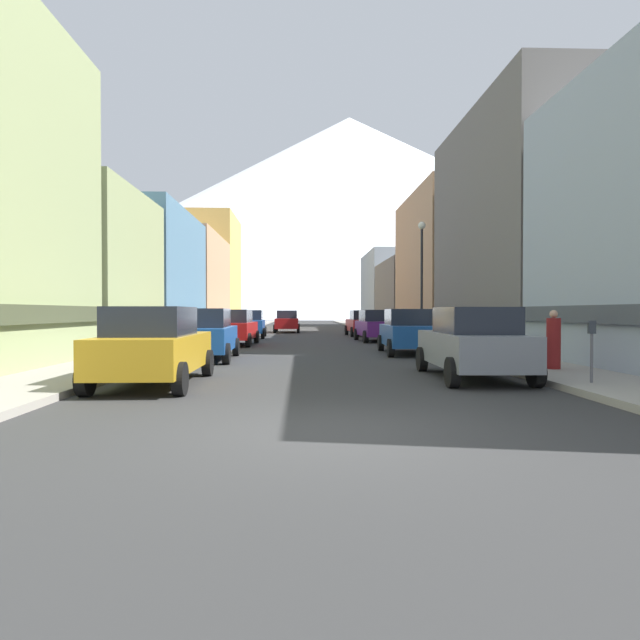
% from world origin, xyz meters
% --- Properties ---
extents(ground_plane, '(400.00, 400.00, 0.00)m').
position_xyz_m(ground_plane, '(0.00, 0.00, 0.00)').
color(ground_plane, '#2F2F2F').
extents(sidewalk_left, '(2.50, 100.00, 0.15)m').
position_xyz_m(sidewalk_left, '(-6.25, 35.00, 0.07)').
color(sidewalk_left, gray).
rests_on(sidewalk_left, ground).
extents(sidewalk_right, '(2.50, 100.00, 0.15)m').
position_xyz_m(sidewalk_right, '(6.25, 35.00, 0.07)').
color(sidewalk_right, gray).
rests_on(sidewalk_right, ground).
extents(storefront_left_1, '(9.76, 8.02, 6.95)m').
position_xyz_m(storefront_left_1, '(-12.23, 16.40, 3.35)').
color(storefront_left_1, '#8C9966').
rests_on(storefront_left_1, ground).
extents(storefront_left_2, '(9.50, 11.59, 7.94)m').
position_xyz_m(storefront_left_2, '(-12.10, 26.67, 3.83)').
color(storefront_left_2, slate).
rests_on(storefront_left_2, ground).
extents(storefront_left_3, '(7.90, 12.97, 8.32)m').
position_xyz_m(storefront_left_3, '(-11.30, 39.48, 4.01)').
color(storefront_left_3, tan).
rests_on(storefront_left_3, ground).
extents(storefront_left_4, '(7.93, 9.95, 12.00)m').
position_xyz_m(storefront_left_4, '(-11.32, 51.01, 5.82)').
color(storefront_left_4, '#D8B259').
rests_on(storefront_left_4, ground).
extents(storefront_right_1, '(8.86, 12.59, 11.21)m').
position_xyz_m(storefront_right_1, '(11.78, 18.11, 5.43)').
color(storefront_right_1, '#66605B').
rests_on(storefront_right_1, ground).
extents(storefront_right_2, '(7.29, 12.73, 10.20)m').
position_xyz_m(storefront_right_2, '(10.99, 31.21, 4.93)').
color(storefront_right_2, tan).
rests_on(storefront_right_2, ground).
extents(storefront_right_3, '(9.56, 12.15, 6.55)m').
position_xyz_m(storefront_right_3, '(12.13, 44.22, 3.15)').
color(storefront_right_3, '#66605B').
rests_on(storefront_right_3, ground).
extents(storefront_right_4, '(10.05, 13.04, 8.77)m').
position_xyz_m(storefront_right_4, '(12.38, 57.06, 4.23)').
color(storefront_right_4, '#99A5B2').
rests_on(storefront_right_4, ground).
extents(car_left_0, '(2.09, 4.41, 1.78)m').
position_xyz_m(car_left_0, '(-3.80, 4.90, 0.90)').
color(car_left_0, '#B28419').
rests_on(car_left_0, ground).
extents(car_left_1, '(2.17, 4.45, 1.78)m').
position_xyz_m(car_left_1, '(-3.80, 11.21, 0.90)').
color(car_left_1, '#19478C').
rests_on(car_left_1, ground).
extents(car_left_2, '(2.19, 4.46, 1.78)m').
position_xyz_m(car_left_2, '(-3.80, 19.43, 0.90)').
color(car_left_2, '#9E1111').
rests_on(car_left_2, ground).
extents(car_left_3, '(2.18, 4.45, 1.78)m').
position_xyz_m(car_left_3, '(-3.80, 27.45, 0.90)').
color(car_left_3, '#19478C').
rests_on(car_left_3, ground).
extents(car_right_0, '(2.15, 4.44, 1.78)m').
position_xyz_m(car_right_0, '(3.80, 5.81, 0.90)').
color(car_right_0, slate).
rests_on(car_right_0, ground).
extents(car_right_1, '(2.21, 4.47, 1.78)m').
position_xyz_m(car_right_1, '(3.80, 13.81, 0.90)').
color(car_right_1, '#19478C').
rests_on(car_right_1, ground).
extents(car_right_2, '(2.25, 4.48, 1.78)m').
position_xyz_m(car_right_2, '(3.80, 22.72, 0.90)').
color(car_right_2, '#591E72').
rests_on(car_right_2, ground).
extents(car_right_3, '(2.19, 4.46, 1.78)m').
position_xyz_m(car_right_3, '(3.80, 29.55, 0.90)').
color(car_right_3, '#9E1111').
rests_on(car_right_3, ground).
extents(car_driving_0, '(2.06, 4.40, 1.78)m').
position_xyz_m(car_driving_0, '(-1.60, 36.23, 0.90)').
color(car_driving_0, '#9E1111').
rests_on(car_driving_0, ground).
extents(parking_meter_near, '(0.14, 0.10, 1.33)m').
position_xyz_m(parking_meter_near, '(5.75, 3.89, 1.01)').
color(parking_meter_near, '#595960').
rests_on(parking_meter_near, sidewalk_right).
extents(trash_bin_right, '(0.59, 0.59, 0.98)m').
position_xyz_m(trash_bin_right, '(6.35, 10.01, 0.64)').
color(trash_bin_right, '#4C5156').
rests_on(trash_bin_right, sidewalk_right).
extents(potted_plant_0, '(0.76, 0.76, 1.06)m').
position_xyz_m(potted_plant_0, '(7.00, 18.28, 0.78)').
color(potted_plant_0, brown).
rests_on(potted_plant_0, sidewalk_right).
extents(potted_plant_1, '(0.68, 0.68, 1.01)m').
position_xyz_m(potted_plant_1, '(7.00, 13.01, 0.75)').
color(potted_plant_1, '#4C4C51').
rests_on(potted_plant_1, sidewalk_right).
extents(pedestrian_0, '(0.36, 0.36, 1.56)m').
position_xyz_m(pedestrian_0, '(6.25, 6.66, 0.87)').
color(pedestrian_0, maroon).
rests_on(pedestrian_0, sidewalk_right).
extents(streetlamp_right, '(0.36, 0.36, 5.86)m').
position_xyz_m(streetlamp_right, '(5.35, 18.26, 3.99)').
color(streetlamp_right, black).
rests_on(streetlamp_right, sidewalk_right).
extents(mountain_backdrop, '(328.58, 328.58, 98.77)m').
position_xyz_m(mountain_backdrop, '(23.64, 260.00, 49.38)').
color(mountain_backdrop, silver).
rests_on(mountain_backdrop, ground).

